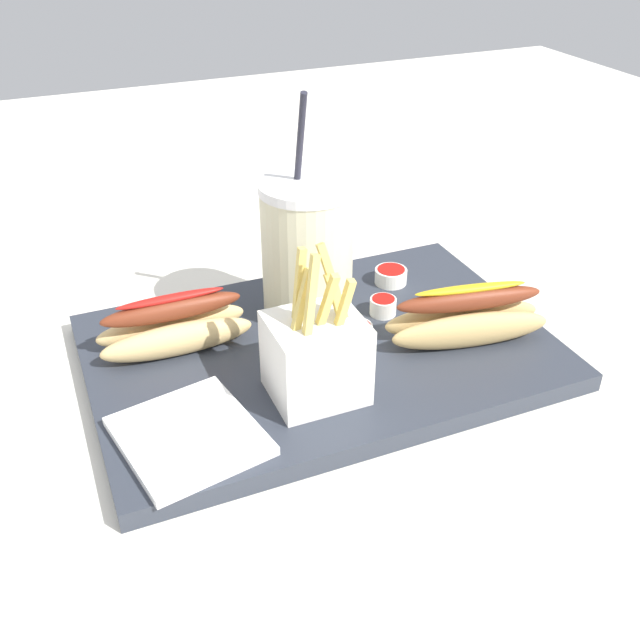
{
  "coord_description": "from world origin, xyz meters",
  "views": [
    {
      "loc": [
        0.25,
        0.59,
        0.46
      ],
      "look_at": [
        0.0,
        0.0,
        0.05
      ],
      "focal_mm": 40.83,
      "sensor_mm": 36.0,
      "label": 1
    }
  ],
  "objects_px": {
    "hot_dog_2": "(174,327)",
    "napkin_stack": "(189,436)",
    "soda_cup": "(307,250)",
    "ketchup_cup_3": "(357,332)",
    "fries_basket": "(316,356)",
    "hot_dog_1": "(467,318)",
    "ketchup_cup_1": "(383,305)",
    "ketchup_cup_2": "(391,275)"
  },
  "relations": [
    {
      "from": "soda_cup",
      "to": "ketchup_cup_3",
      "type": "bearing_deg",
      "value": 109.66
    },
    {
      "from": "ketchup_cup_2",
      "to": "ketchup_cup_3",
      "type": "xyz_separation_m",
      "value": [
        0.09,
        0.1,
        0.0
      ]
    },
    {
      "from": "hot_dog_2",
      "to": "fries_basket",
      "type": "bearing_deg",
      "value": 128.97
    },
    {
      "from": "fries_basket",
      "to": "hot_dog_1",
      "type": "relative_size",
      "value": 0.86
    },
    {
      "from": "ketchup_cup_3",
      "to": "napkin_stack",
      "type": "height_order",
      "value": "ketchup_cup_3"
    },
    {
      "from": "fries_basket",
      "to": "ketchup_cup_3",
      "type": "relative_size",
      "value": 4.62
    },
    {
      "from": "fries_basket",
      "to": "ketchup_cup_3",
      "type": "bearing_deg",
      "value": -138.22
    },
    {
      "from": "soda_cup",
      "to": "hot_dog_1",
      "type": "relative_size",
      "value": 1.42
    },
    {
      "from": "hot_dog_1",
      "to": "napkin_stack",
      "type": "xyz_separation_m",
      "value": [
        0.31,
        0.04,
        -0.02
      ]
    },
    {
      "from": "ketchup_cup_3",
      "to": "soda_cup",
      "type": "bearing_deg",
      "value": -70.34
    },
    {
      "from": "hot_dog_1",
      "to": "hot_dog_2",
      "type": "distance_m",
      "value": 0.31
    },
    {
      "from": "fries_basket",
      "to": "hot_dog_1",
      "type": "bearing_deg",
      "value": -172.55
    },
    {
      "from": "soda_cup",
      "to": "ketchup_cup_3",
      "type": "height_order",
      "value": "soda_cup"
    },
    {
      "from": "fries_basket",
      "to": "napkin_stack",
      "type": "xyz_separation_m",
      "value": [
        0.13,
        0.02,
        -0.04
      ]
    },
    {
      "from": "soda_cup",
      "to": "napkin_stack",
      "type": "xyz_separation_m",
      "value": [
        0.18,
        0.16,
        -0.07
      ]
    },
    {
      "from": "soda_cup",
      "to": "ketchup_cup_3",
      "type": "distance_m",
      "value": 0.1
    },
    {
      "from": "ketchup_cup_1",
      "to": "soda_cup",
      "type": "bearing_deg",
      "value": -25.5
    },
    {
      "from": "ketchup_cup_2",
      "to": "napkin_stack",
      "type": "relative_size",
      "value": 0.32
    },
    {
      "from": "ketchup_cup_1",
      "to": "ketchup_cup_3",
      "type": "relative_size",
      "value": 0.9
    },
    {
      "from": "ketchup_cup_1",
      "to": "hot_dog_2",
      "type": "bearing_deg",
      "value": -6.49
    },
    {
      "from": "ketchup_cup_1",
      "to": "ketchup_cup_2",
      "type": "distance_m",
      "value": 0.07
    },
    {
      "from": "soda_cup",
      "to": "ketchup_cup_3",
      "type": "xyz_separation_m",
      "value": [
        -0.03,
        0.07,
        -0.07
      ]
    },
    {
      "from": "hot_dog_1",
      "to": "ketchup_cup_3",
      "type": "height_order",
      "value": "hot_dog_1"
    },
    {
      "from": "fries_basket",
      "to": "ketchup_cup_1",
      "type": "bearing_deg",
      "value": -140.1
    },
    {
      "from": "soda_cup",
      "to": "hot_dog_2",
      "type": "bearing_deg",
      "value": 3.86
    },
    {
      "from": "hot_dog_2",
      "to": "napkin_stack",
      "type": "bearing_deg",
      "value": 80.98
    },
    {
      "from": "hot_dog_1",
      "to": "ketchup_cup_3",
      "type": "relative_size",
      "value": 5.35
    },
    {
      "from": "ketchup_cup_2",
      "to": "ketchup_cup_3",
      "type": "distance_m",
      "value": 0.13
    },
    {
      "from": "hot_dog_2",
      "to": "ketchup_cup_2",
      "type": "distance_m",
      "value": 0.28
    },
    {
      "from": "ketchup_cup_1",
      "to": "napkin_stack",
      "type": "xyz_separation_m",
      "value": [
        0.26,
        0.12,
        -0.01
      ]
    },
    {
      "from": "soda_cup",
      "to": "napkin_stack",
      "type": "height_order",
      "value": "soda_cup"
    },
    {
      "from": "napkin_stack",
      "to": "ketchup_cup_1",
      "type": "bearing_deg",
      "value": -154.16
    },
    {
      "from": "fries_basket",
      "to": "ketchup_cup_1",
      "type": "height_order",
      "value": "fries_basket"
    },
    {
      "from": "hot_dog_1",
      "to": "soda_cup",
      "type": "bearing_deg",
      "value": -41.25
    },
    {
      "from": "fries_basket",
      "to": "hot_dog_2",
      "type": "height_order",
      "value": "fries_basket"
    },
    {
      "from": "ketchup_cup_2",
      "to": "hot_dog_2",
      "type": "bearing_deg",
      "value": 7.14
    },
    {
      "from": "fries_basket",
      "to": "ketchup_cup_2",
      "type": "distance_m",
      "value": 0.24
    },
    {
      "from": "fries_basket",
      "to": "ketchup_cup_1",
      "type": "distance_m",
      "value": 0.17
    },
    {
      "from": "hot_dog_2",
      "to": "ketchup_cup_1",
      "type": "bearing_deg",
      "value": 173.51
    },
    {
      "from": "soda_cup",
      "to": "ketchup_cup_1",
      "type": "bearing_deg",
      "value": 154.5
    },
    {
      "from": "soda_cup",
      "to": "hot_dog_1",
      "type": "bearing_deg",
      "value": 138.75
    },
    {
      "from": "fries_basket",
      "to": "hot_dog_2",
      "type": "bearing_deg",
      "value": -51.03
    }
  ]
}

